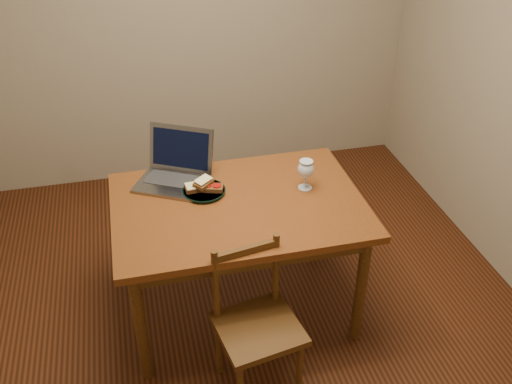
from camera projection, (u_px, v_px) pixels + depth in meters
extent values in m
cube|color=black|center=(248.00, 301.00, 3.41)|extent=(3.20, 3.20, 0.02)
cube|color=gray|center=(195.00, 7.00, 3.99)|extent=(3.20, 0.02, 2.60)
cube|color=gray|center=(390.00, 368.00, 1.38)|extent=(3.20, 0.02, 2.60)
cube|color=#431D0B|center=(238.00, 206.00, 2.97)|extent=(1.30, 0.90, 0.04)
cylinder|color=#361F0B|center=(141.00, 327.00, 2.76)|extent=(0.06, 0.06, 0.70)
cylinder|color=#361F0B|center=(361.00, 289.00, 2.98)|extent=(0.06, 0.06, 0.70)
cylinder|color=#361F0B|center=(132.00, 236.00, 3.36)|extent=(0.06, 0.06, 0.70)
cylinder|color=#361F0B|center=(316.00, 210.00, 3.58)|extent=(0.06, 0.06, 0.70)
cube|color=#361F0B|center=(258.00, 329.00, 2.70)|extent=(0.44, 0.42, 0.04)
cube|color=#361F0B|center=(246.00, 256.00, 2.62)|extent=(0.31, 0.08, 0.11)
cylinder|color=black|center=(204.00, 191.00, 3.03)|extent=(0.23, 0.23, 0.02)
cube|color=slate|center=(171.00, 184.00, 3.09)|extent=(0.45, 0.40, 0.02)
cube|color=slate|center=(181.00, 148.00, 3.15)|extent=(0.36, 0.25, 0.25)
cube|color=black|center=(181.00, 148.00, 3.15)|extent=(0.31, 0.20, 0.20)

